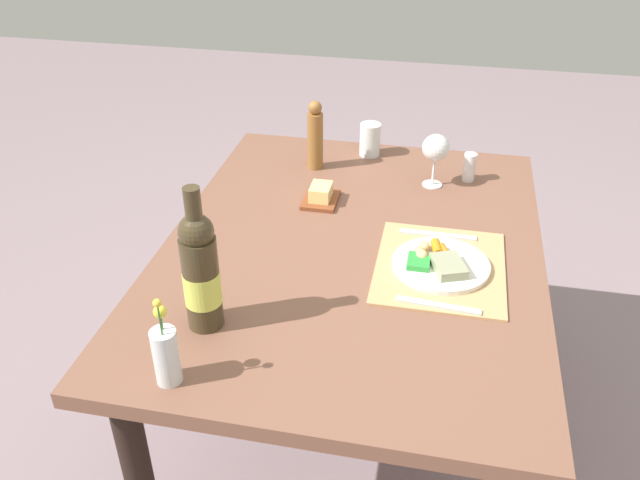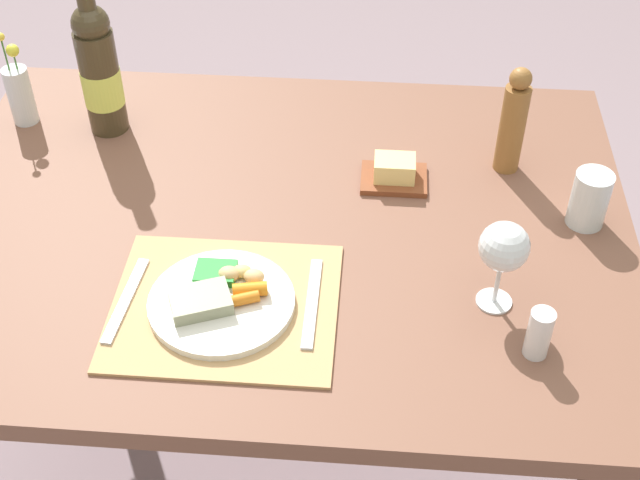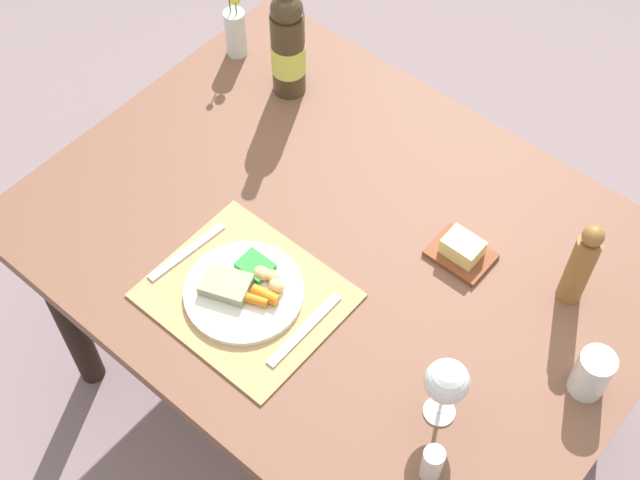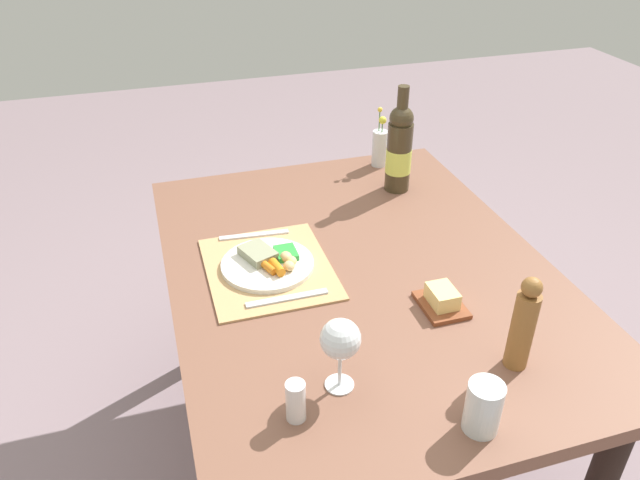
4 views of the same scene
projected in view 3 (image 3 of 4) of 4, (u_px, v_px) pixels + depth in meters
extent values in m
plane|color=gray|center=(337.00, 392.00, 2.48)|extent=(8.00, 8.00, 0.00)
cube|color=brown|center=(343.00, 247.00, 1.90)|extent=(1.33, 1.00, 0.04)
cylinder|color=black|center=(65.00, 310.00, 2.23)|extent=(0.07, 0.07, 0.70)
cylinder|color=black|center=(279.00, 130.00, 2.60)|extent=(0.07, 0.07, 0.70)
cylinder|color=black|center=(623.00, 352.00, 2.16)|extent=(0.07, 0.07, 0.70)
cube|color=tan|center=(246.00, 295.00, 1.80)|extent=(0.38, 0.32, 0.01)
cylinder|color=white|center=(244.00, 292.00, 1.79)|extent=(0.25, 0.25, 0.01)
cube|color=gray|center=(226.00, 285.00, 1.78)|extent=(0.12, 0.10, 0.02)
cylinder|color=orange|center=(255.00, 300.00, 1.76)|extent=(0.06, 0.04, 0.02)
cylinder|color=orange|center=(265.00, 295.00, 1.77)|extent=(0.06, 0.04, 0.02)
ellipsoid|color=tan|center=(262.00, 273.00, 1.80)|extent=(0.04, 0.03, 0.02)
ellipsoid|color=#DCC372|center=(273.00, 276.00, 1.80)|extent=(0.03, 0.03, 0.02)
ellipsoid|color=#D9B274|center=(277.00, 286.00, 1.78)|extent=(0.04, 0.03, 0.02)
cube|color=green|center=(255.00, 266.00, 1.81)|extent=(0.07, 0.06, 0.01)
cube|color=silver|center=(187.00, 252.00, 1.86)|extent=(0.04, 0.20, 0.00)
cube|color=silver|center=(304.00, 330.00, 1.75)|extent=(0.02, 0.21, 0.00)
cylinder|color=#40341F|center=(288.00, 54.00, 2.06)|extent=(0.08, 0.08, 0.23)
sphere|color=#40341F|center=(287.00, 9.00, 1.95)|extent=(0.08, 0.08, 0.08)
cylinder|color=#D9E45B|center=(288.00, 57.00, 2.07)|extent=(0.08, 0.08, 0.08)
cylinder|color=white|center=(439.00, 411.00, 1.65)|extent=(0.06, 0.06, 0.00)
cylinder|color=white|center=(442.00, 401.00, 1.61)|extent=(0.01, 0.01, 0.09)
sphere|color=white|center=(447.00, 381.00, 1.55)|extent=(0.08, 0.08, 0.08)
cylinder|color=silver|center=(236.00, 33.00, 2.18)|extent=(0.05, 0.05, 0.13)
cylinder|color=#3F7233|center=(238.00, 27.00, 2.16)|extent=(0.00, 0.00, 0.17)
cylinder|color=#3F7233|center=(231.00, 20.00, 2.15)|extent=(0.00, 0.00, 0.20)
cylinder|color=white|center=(432.00, 464.00, 1.55)|extent=(0.04, 0.04, 0.09)
cylinder|color=#93612F|center=(579.00, 270.00, 1.73)|extent=(0.05, 0.05, 0.19)
sphere|color=#93612F|center=(593.00, 236.00, 1.64)|extent=(0.04, 0.04, 0.04)
cylinder|color=silver|center=(592.00, 374.00, 1.64)|extent=(0.07, 0.07, 0.11)
cylinder|color=#AED0CC|center=(589.00, 379.00, 1.66)|extent=(0.06, 0.06, 0.06)
cube|color=brown|center=(461.00, 255.00, 1.86)|extent=(0.13, 0.10, 0.01)
cube|color=#F9DC84|center=(463.00, 247.00, 1.83)|extent=(0.08, 0.06, 0.04)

